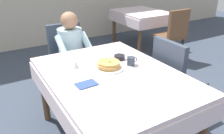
# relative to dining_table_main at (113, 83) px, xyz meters

# --- Properties ---
(dining_table_main) EXTENTS (1.12, 1.52, 0.74)m
(dining_table_main) POSITION_rel_dining_table_main_xyz_m (0.00, 0.00, 0.00)
(dining_table_main) COLOR silver
(dining_table_main) RESTS_ON ground
(chair_diner) EXTENTS (0.44, 0.45, 0.93)m
(chair_diner) POSITION_rel_dining_table_main_xyz_m (0.01, 1.17, -0.12)
(chair_diner) COLOR #384251
(chair_diner) RESTS_ON ground
(diner_person) EXTENTS (0.40, 0.43, 1.12)m
(diner_person) POSITION_rel_dining_table_main_xyz_m (0.01, 1.01, 0.02)
(diner_person) COLOR silver
(diner_person) RESTS_ON ground
(chair_right_side) EXTENTS (0.45, 0.44, 0.93)m
(chair_right_side) POSITION_rel_dining_table_main_xyz_m (0.77, 0.00, -0.12)
(chair_right_side) COLOR #384251
(chair_right_side) RESTS_ON ground
(plate_breakfast) EXTENTS (0.28, 0.28, 0.02)m
(plate_breakfast) POSITION_rel_dining_table_main_xyz_m (0.03, 0.11, 0.10)
(plate_breakfast) COLOR white
(plate_breakfast) RESTS_ON dining_table_main
(breakfast_stack) EXTENTS (0.22, 0.22, 0.07)m
(breakfast_stack) POSITION_rel_dining_table_main_xyz_m (0.02, 0.11, 0.13)
(breakfast_stack) COLOR tan
(breakfast_stack) RESTS_ON plate_breakfast
(cup_coffee) EXTENTS (0.11, 0.08, 0.08)m
(cup_coffee) POSITION_rel_dining_table_main_xyz_m (0.25, 0.07, 0.13)
(cup_coffee) COLOR #333D4C
(cup_coffee) RESTS_ON dining_table_main
(bowl_butter) EXTENTS (0.11, 0.11, 0.04)m
(bowl_butter) POSITION_rel_dining_table_main_xyz_m (0.23, 0.26, 0.11)
(bowl_butter) COLOR black
(bowl_butter) RESTS_ON dining_table_main
(syrup_pitcher) EXTENTS (0.08, 0.08, 0.07)m
(syrup_pitcher) POSITION_rel_dining_table_main_xyz_m (-0.24, 0.29, 0.13)
(syrup_pitcher) COLOR silver
(syrup_pitcher) RESTS_ON dining_table_main
(fork_left_of_plate) EXTENTS (0.02, 0.18, 0.00)m
(fork_left_of_plate) POSITION_rel_dining_table_main_xyz_m (-0.16, 0.09, 0.09)
(fork_left_of_plate) COLOR silver
(fork_left_of_plate) RESTS_ON dining_table_main
(knife_right_of_plate) EXTENTS (0.04, 0.20, 0.00)m
(knife_right_of_plate) POSITION_rel_dining_table_main_xyz_m (0.22, 0.09, 0.09)
(knife_right_of_plate) COLOR silver
(knife_right_of_plate) RESTS_ON dining_table_main
(spoon_near_edge) EXTENTS (0.15, 0.02, 0.00)m
(spoon_near_edge) POSITION_rel_dining_table_main_xyz_m (-0.02, -0.22, 0.09)
(spoon_near_edge) COLOR silver
(spoon_near_edge) RESTS_ON dining_table_main
(napkin_folded) EXTENTS (0.17, 0.13, 0.01)m
(napkin_folded) POSITION_rel_dining_table_main_xyz_m (-0.29, -0.07, 0.09)
(napkin_folded) COLOR #334C7F
(napkin_folded) RESTS_ON dining_table_main
(background_table_far) EXTENTS (0.92, 1.12, 0.74)m
(background_table_far) POSITION_rel_dining_table_main_xyz_m (2.02, 2.23, -0.03)
(background_table_far) COLOR silver
(background_table_far) RESTS_ON ground
(background_chair_empty) EXTENTS (0.44, 0.45, 0.93)m
(background_chair_empty) POSITION_rel_dining_table_main_xyz_m (2.02, 1.28, -0.12)
(background_chair_empty) COLOR brown
(background_chair_empty) RESTS_ON ground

